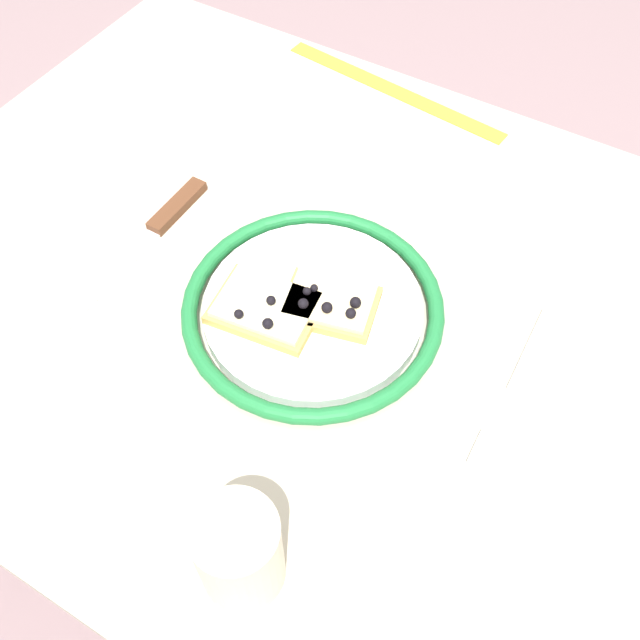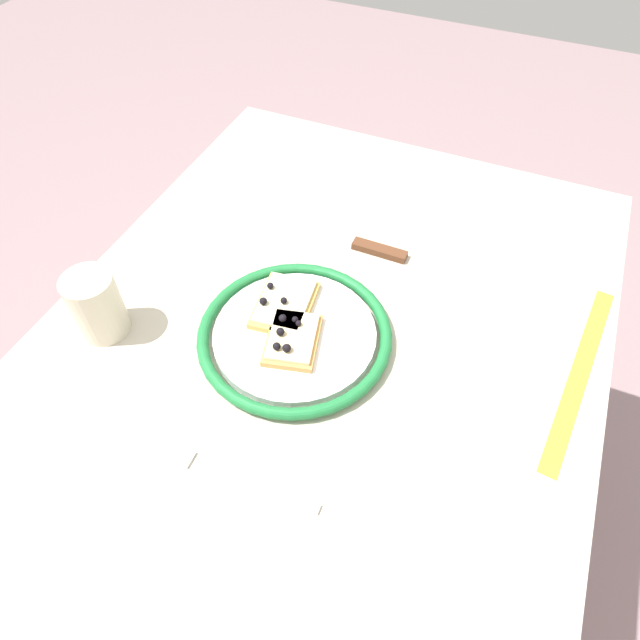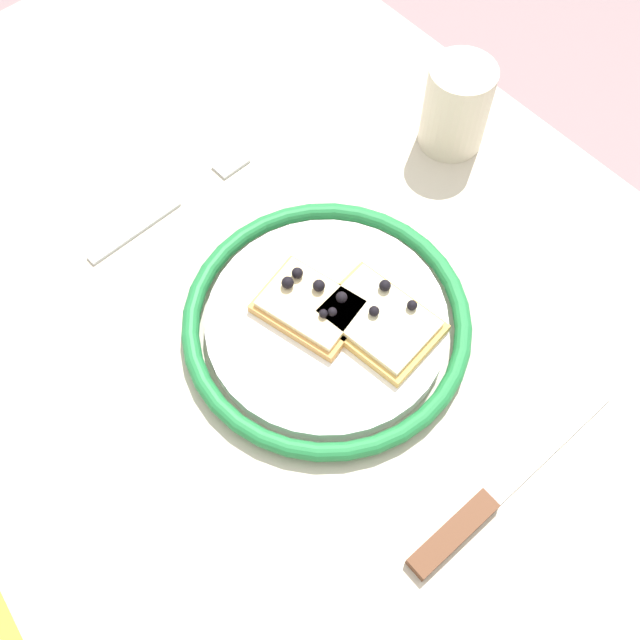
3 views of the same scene
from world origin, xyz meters
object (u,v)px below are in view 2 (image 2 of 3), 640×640
at_px(cup, 96,305).
at_px(fork, 238,479).
at_px(dining_table, 306,402).
at_px(pizza_slice_near, 292,339).
at_px(plate, 295,335).
at_px(knife, 360,245).
at_px(measuring_tape, 580,373).
at_px(pizza_slice_far, 284,304).

bearing_deg(cup, fork, -114.09).
xyz_separation_m(dining_table, fork, (-0.18, 0.00, 0.10)).
bearing_deg(pizza_slice_near, cup, 104.89).
bearing_deg(pizza_slice_near, fork, -173.85).
bearing_deg(pizza_slice_near, plate, 15.67).
relative_size(dining_table, plate, 4.14).
distance_m(plate, cup, 0.28).
height_order(plate, fork, plate).
bearing_deg(cup, knife, -42.30).
bearing_deg(knife, measuring_tape, -107.78).
bearing_deg(measuring_tape, plate, 111.02).
xyz_separation_m(pizza_slice_far, fork, (-0.25, -0.06, -0.02)).
xyz_separation_m(knife, measuring_tape, (-0.12, -0.36, -0.00)).
relative_size(dining_table, knife, 4.71).
relative_size(cup, measuring_tape, 0.30).
relative_size(knife, measuring_tape, 0.72).
bearing_deg(knife, plate, 175.29).
distance_m(dining_table, pizza_slice_near, 0.13).
relative_size(knife, cup, 2.41).
relative_size(dining_table, measuring_tape, 3.37).
relative_size(pizza_slice_far, fork, 0.57).
distance_m(fork, cup, 0.32).
bearing_deg(cup, dining_table, -79.49).
xyz_separation_m(plate, pizza_slice_near, (-0.02, -0.01, 0.01)).
distance_m(pizza_slice_far, knife, 0.19).
bearing_deg(fork, knife, 1.14).
relative_size(dining_table, pizza_slice_near, 10.39).
height_order(knife, fork, knife).
xyz_separation_m(dining_table, plate, (0.03, 0.03, 0.11)).
distance_m(plate, pizza_slice_far, 0.05).
distance_m(pizza_slice_near, knife, 0.23).
height_order(pizza_slice_near, cup, cup).
xyz_separation_m(plate, fork, (-0.22, -0.03, -0.01)).
distance_m(cup, measuring_tape, 0.66).
xyz_separation_m(dining_table, pizza_slice_near, (0.02, 0.02, 0.12)).
height_order(plate, pizza_slice_near, pizza_slice_near).
bearing_deg(dining_table, knife, 2.81).
xyz_separation_m(cup, measuring_tape, (0.19, -0.64, -0.05)).
xyz_separation_m(pizza_slice_far, cup, (-0.12, 0.23, 0.02)).
height_order(knife, cup, cup).
height_order(pizza_slice_near, pizza_slice_far, same).
height_order(dining_table, knife, knife).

